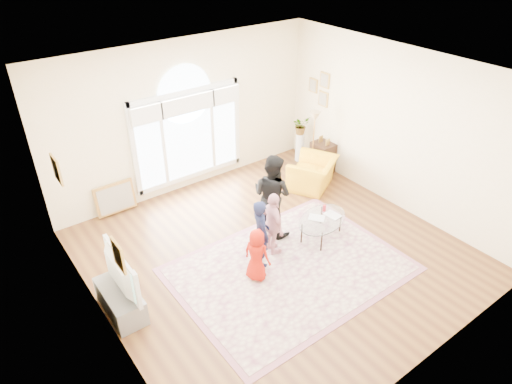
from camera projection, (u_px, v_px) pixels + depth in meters
ground at (275, 252)px, 8.17m from camera, size 6.00×6.00×0.00m
room_shell at (190, 121)px, 9.28m from camera, size 6.00×6.00×6.00m
area_rug at (290, 269)px, 7.77m from camera, size 3.60×2.60×0.02m
rug_border at (290, 269)px, 7.78m from camera, size 3.80×2.80×0.01m
tv_console at (121, 301)px, 6.86m from camera, size 0.45×1.00×0.42m
television at (115, 274)px, 6.59m from camera, size 0.17×1.13×0.65m
coffee_table at (322, 220)px, 8.33m from camera, size 1.30×1.03×0.54m
armchair at (312, 173)px, 9.96m from camera, size 1.32×1.27×0.66m
side_cabinet at (322, 157)px, 10.57m from camera, size 0.40×0.50×0.70m
floor_lamp at (315, 122)px, 9.98m from camera, size 0.26×0.26×1.51m
plant_pedestal at (300, 147)px, 11.02m from camera, size 0.20×0.20×0.70m
potted_plant at (301, 125)px, 10.72m from camera, size 0.41×0.36×0.43m
leaning_picture at (118, 212)px, 9.25m from camera, size 0.80×0.14×0.62m
child_red at (257, 255)px, 7.34m from camera, size 0.46×0.55×0.95m
child_navy at (261, 233)px, 7.59m from camera, size 0.41×0.52×1.25m
child_black at (272, 195)px, 8.28m from camera, size 0.81×0.92×1.60m
child_pink at (273, 224)px, 7.86m from camera, size 0.43×0.74×1.19m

